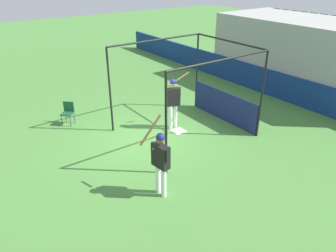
{
  "coord_description": "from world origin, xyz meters",
  "views": [
    {
      "loc": [
        8.5,
        -5.18,
        5.38
      ],
      "look_at": [
        1.34,
        -0.03,
        1.02
      ],
      "focal_mm": 35.0,
      "sensor_mm": 36.0,
      "label": 1
    }
  ],
  "objects_px": {
    "folding_chair": "(68,111)",
    "baseball": "(160,136)",
    "player_batter": "(173,98)",
    "player_waiting": "(160,158)"
  },
  "relations": [
    {
      "from": "player_waiting",
      "to": "folding_chair",
      "type": "bearing_deg",
      "value": -3.13
    },
    {
      "from": "player_batter",
      "to": "player_waiting",
      "type": "distance_m",
      "value": 3.9
    },
    {
      "from": "player_batter",
      "to": "folding_chair",
      "type": "xyz_separation_m",
      "value": [
        -2.56,
        -2.95,
        -0.63
      ]
    },
    {
      "from": "baseball",
      "to": "player_waiting",
      "type": "bearing_deg",
      "value": -33.91
    },
    {
      "from": "player_waiting",
      "to": "folding_chair",
      "type": "xyz_separation_m",
      "value": [
        -5.5,
        -0.38,
        -0.58
      ]
    },
    {
      "from": "player_batter",
      "to": "player_waiting",
      "type": "bearing_deg",
      "value": -109.4
    },
    {
      "from": "player_waiting",
      "to": "folding_chair",
      "type": "distance_m",
      "value": 5.54
    },
    {
      "from": "player_waiting",
      "to": "baseball",
      "type": "bearing_deg",
      "value": -41.02
    },
    {
      "from": "player_waiting",
      "to": "player_batter",
      "type": "bearing_deg",
      "value": -48.37
    },
    {
      "from": "folding_chair",
      "to": "baseball",
      "type": "xyz_separation_m",
      "value": [
        2.9,
        2.13,
        -0.48
      ]
    }
  ]
}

